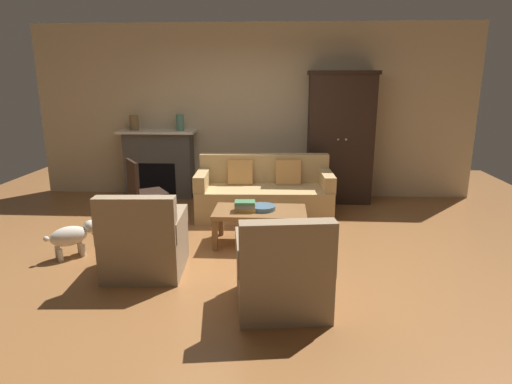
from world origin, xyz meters
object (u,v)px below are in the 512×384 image
at_px(armoire, 340,138).
at_px(book_stack, 245,206).
at_px(fireplace, 160,163).
at_px(armchair_near_right, 282,274).
at_px(dog, 72,236).
at_px(mantel_vase_jade, 180,122).
at_px(couch, 264,194).
at_px(side_chair_wooden, 142,188).
at_px(armchair_near_left, 144,244).
at_px(mantel_vase_bronze, 134,123).
at_px(coffee_table, 260,214).
at_px(fruit_bowl, 263,208).

height_order(armoire, book_stack, armoire).
bearing_deg(fireplace, book_stack, -52.68).
distance_m(fireplace, armchair_near_right, 4.16).
bearing_deg(dog, mantel_vase_jade, 75.56).
distance_m(couch, book_stack, 1.18).
bearing_deg(armoire, armchair_near_right, -104.22).
bearing_deg(mantel_vase_jade, side_chair_wooden, -98.62).
bearing_deg(book_stack, armchair_near_left, -138.33).
bearing_deg(armchair_near_left, fireplace, 102.41).
bearing_deg(mantel_vase_bronze, side_chair_wooden, -69.64).
relative_size(coffee_table, book_stack, 4.20).
distance_m(coffee_table, armchair_near_right, 1.56).
distance_m(mantel_vase_bronze, side_chair_wooden, 1.71).
height_order(coffee_table, dog, coffee_table).
bearing_deg(mantel_vase_jade, dog, -104.44).
xyz_separation_m(fireplace, armchair_near_right, (2.06, -3.60, -0.25)).
distance_m(mantel_vase_jade, side_chair_wooden, 1.65).
bearing_deg(couch, armoire, 37.14).
relative_size(couch, armchair_near_left, 2.22).
bearing_deg(fruit_bowl, armoire, 60.13).
relative_size(coffee_table, armchair_near_left, 1.25).
height_order(book_stack, armchair_near_right, armchair_near_right).
xyz_separation_m(mantel_vase_bronze, armchair_near_left, (1.03, -2.95, -0.92)).
bearing_deg(mantel_vase_bronze, mantel_vase_jade, 0.00).
relative_size(fruit_bowl, mantel_vase_bronze, 1.30).
xyz_separation_m(coffee_table, armchair_near_right, (0.27, -1.53, -0.05)).
height_order(armoire, mantel_vase_bronze, armoire).
height_order(mantel_vase_bronze, side_chair_wooden, mantel_vase_bronze).
height_order(armchair_near_left, armchair_near_right, same).
relative_size(fruit_bowl, armchair_near_left, 0.35).
relative_size(side_chair_wooden, dog, 1.90).
xyz_separation_m(armchair_near_left, side_chair_wooden, (-0.49, 1.50, 0.20)).
xyz_separation_m(side_chair_wooden, dog, (-0.45, -1.14, -0.27)).
relative_size(fruit_bowl, mantel_vase_jade, 1.19).
relative_size(armoire, side_chair_wooden, 2.28).
relative_size(fireplace, book_stack, 4.81).
bearing_deg(coffee_table, couch, 89.78).
bearing_deg(dog, book_stack, 14.48).
height_order(mantel_vase_jade, armchair_near_left, mantel_vase_jade).
height_order(fireplace, couch, fireplace).
distance_m(fireplace, fruit_bowl, 2.74).
bearing_deg(mantel_vase_bronze, fireplace, 2.70).
relative_size(armoire, fruit_bowl, 6.61).
height_order(couch, dog, couch).
xyz_separation_m(couch, armchair_near_left, (-1.13, -2.01, -0.00)).
bearing_deg(armchair_near_right, side_chair_wooden, 131.67).
bearing_deg(armchair_near_right, mantel_vase_jade, 115.06).
height_order(armoire, mantel_vase_jade, armoire).
bearing_deg(mantel_vase_jade, couch, -33.72).
bearing_deg(fireplace, coffee_table, -49.27).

